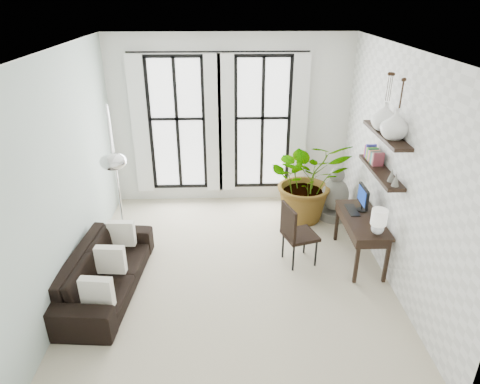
{
  "coord_description": "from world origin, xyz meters",
  "views": [
    {
      "loc": [
        -0.09,
        -5.35,
        3.85
      ],
      "look_at": [
        0.1,
        0.3,
        1.17
      ],
      "focal_mm": 32.0,
      "sensor_mm": 36.0,
      "label": 1
    }
  ],
  "objects_px": {
    "plant": "(307,179)",
    "desk": "(363,222)",
    "sofa": "(105,271)",
    "arc_lamp": "(111,141)",
    "buddha": "(335,197)",
    "desk_chair": "(295,231)"
  },
  "relations": [
    {
      "from": "desk",
      "to": "desk_chair",
      "type": "xyz_separation_m",
      "value": [
        -1.02,
        0.01,
        -0.14
      ]
    },
    {
      "from": "arc_lamp",
      "to": "buddha",
      "type": "distance_m",
      "value": 4.07
    },
    {
      "from": "desk_chair",
      "to": "buddha",
      "type": "height_order",
      "value": "desk_chair"
    },
    {
      "from": "sofa",
      "to": "buddha",
      "type": "bearing_deg",
      "value": -56.49
    },
    {
      "from": "plant",
      "to": "desk",
      "type": "height_order",
      "value": "plant"
    },
    {
      "from": "desk",
      "to": "buddha",
      "type": "distance_m",
      "value": 1.47
    },
    {
      "from": "sofa",
      "to": "buddha",
      "type": "distance_m",
      "value": 4.19
    },
    {
      "from": "desk",
      "to": "arc_lamp",
      "type": "xyz_separation_m",
      "value": [
        -3.64,
        0.25,
        1.23
      ]
    },
    {
      "from": "desk_chair",
      "to": "desk",
      "type": "bearing_deg",
      "value": -17.7
    },
    {
      "from": "plant",
      "to": "sofa",
      "type": "bearing_deg",
      "value": -147.77
    },
    {
      "from": "sofa",
      "to": "buddha",
      "type": "relative_size",
      "value": 2.17
    },
    {
      "from": "plant",
      "to": "buddha",
      "type": "relative_size",
      "value": 1.58
    },
    {
      "from": "desk",
      "to": "sofa",
      "type": "bearing_deg",
      "value": -171.55
    },
    {
      "from": "buddha",
      "to": "sofa",
      "type": "bearing_deg",
      "value": -151.5
    },
    {
      "from": "desk_chair",
      "to": "arc_lamp",
      "type": "xyz_separation_m",
      "value": [
        -2.63,
        0.24,
        1.36
      ]
    },
    {
      "from": "plant",
      "to": "buddha",
      "type": "bearing_deg",
      "value": 1.26
    },
    {
      "from": "sofa",
      "to": "desk_chair",
      "type": "xyz_separation_m",
      "value": [
        2.73,
        0.57,
        0.25
      ]
    },
    {
      "from": "plant",
      "to": "desk",
      "type": "bearing_deg",
      "value": -67.48
    },
    {
      "from": "plant",
      "to": "arc_lamp",
      "type": "height_order",
      "value": "arc_lamp"
    },
    {
      "from": "arc_lamp",
      "to": "desk_chair",
      "type": "bearing_deg",
      "value": -5.27
    },
    {
      "from": "desk_chair",
      "to": "buddha",
      "type": "distance_m",
      "value": 1.73
    },
    {
      "from": "sofa",
      "to": "plant",
      "type": "height_order",
      "value": "plant"
    }
  ]
}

